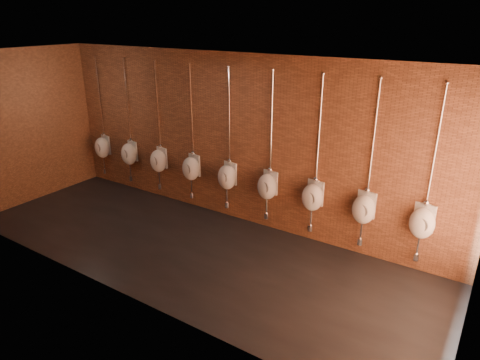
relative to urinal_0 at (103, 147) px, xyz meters
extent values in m
plane|color=black|center=(3.70, -1.37, -0.90)|extent=(8.50, 8.50, 0.00)
cube|color=black|center=(3.70, -1.37, 2.30)|extent=(8.50, 3.00, 0.04)
cube|color=#975837|center=(3.70, 0.13, 0.70)|extent=(8.50, 0.04, 3.20)
cube|color=#975837|center=(3.70, -2.87, 0.70)|extent=(8.50, 0.04, 3.20)
cube|color=#975837|center=(-0.55, -1.37, 0.70)|extent=(0.04, 3.00, 3.20)
ellipsoid|color=white|center=(0.00, -0.01, -0.02)|extent=(0.43, 0.39, 0.49)
cube|color=white|center=(0.00, 0.11, 0.03)|extent=(0.32, 0.10, 0.45)
cylinder|color=gray|center=(0.00, -0.14, 0.01)|extent=(0.22, 0.06, 0.22)
cylinder|color=white|center=(0.00, 0.09, 1.14)|extent=(0.03, 0.03, 1.82)
sphere|color=white|center=(0.00, 0.08, 0.29)|extent=(0.09, 0.09, 0.09)
cylinder|color=white|center=(0.00, 0.09, 2.05)|extent=(0.06, 0.06, 0.01)
cylinder|color=white|center=(0.00, -0.01, -0.37)|extent=(0.04, 0.04, 0.34)
cylinder|color=white|center=(0.00, -0.01, -0.60)|extent=(0.09, 0.09, 0.12)
cylinder|color=white|center=(0.00, 0.07, -0.60)|extent=(0.04, 0.16, 0.04)
ellipsoid|color=white|center=(0.89, -0.01, -0.02)|extent=(0.43, 0.39, 0.49)
cube|color=white|center=(0.89, 0.11, 0.03)|extent=(0.32, 0.10, 0.45)
cylinder|color=gray|center=(0.89, -0.14, 0.01)|extent=(0.22, 0.06, 0.22)
cylinder|color=white|center=(0.89, 0.09, 1.14)|extent=(0.03, 0.03, 1.82)
sphere|color=white|center=(0.89, 0.08, 0.29)|extent=(0.09, 0.09, 0.09)
cylinder|color=white|center=(0.89, 0.09, 2.05)|extent=(0.06, 0.06, 0.01)
cylinder|color=white|center=(0.89, -0.01, -0.37)|extent=(0.04, 0.04, 0.34)
cylinder|color=white|center=(0.89, -0.01, -0.60)|extent=(0.09, 0.09, 0.12)
cylinder|color=white|center=(0.89, 0.07, -0.60)|extent=(0.04, 0.16, 0.04)
ellipsoid|color=white|center=(1.78, -0.01, -0.02)|extent=(0.43, 0.39, 0.49)
cube|color=white|center=(1.78, 0.11, 0.03)|extent=(0.32, 0.10, 0.45)
cylinder|color=gray|center=(1.78, -0.14, 0.01)|extent=(0.22, 0.06, 0.22)
cylinder|color=white|center=(1.78, 0.09, 1.14)|extent=(0.03, 0.03, 1.82)
sphere|color=white|center=(1.78, 0.08, 0.29)|extent=(0.09, 0.09, 0.09)
cylinder|color=white|center=(1.78, 0.09, 2.05)|extent=(0.06, 0.06, 0.01)
cylinder|color=white|center=(1.78, -0.01, -0.37)|extent=(0.04, 0.04, 0.34)
cylinder|color=white|center=(1.78, -0.01, -0.60)|extent=(0.09, 0.09, 0.12)
cylinder|color=white|center=(1.78, 0.07, -0.60)|extent=(0.04, 0.16, 0.04)
ellipsoid|color=white|center=(2.67, -0.01, -0.02)|extent=(0.43, 0.39, 0.49)
cube|color=white|center=(2.67, 0.11, 0.03)|extent=(0.32, 0.10, 0.45)
cylinder|color=gray|center=(2.67, -0.14, 0.01)|extent=(0.22, 0.06, 0.22)
cylinder|color=white|center=(2.67, 0.09, 1.14)|extent=(0.03, 0.03, 1.82)
sphere|color=white|center=(2.67, 0.08, 0.29)|extent=(0.09, 0.09, 0.09)
cylinder|color=white|center=(2.67, 0.09, 2.05)|extent=(0.06, 0.06, 0.01)
cylinder|color=white|center=(2.67, -0.01, -0.37)|extent=(0.04, 0.04, 0.34)
cylinder|color=white|center=(2.67, -0.01, -0.60)|extent=(0.09, 0.09, 0.12)
cylinder|color=white|center=(2.67, 0.07, -0.60)|extent=(0.04, 0.16, 0.04)
ellipsoid|color=white|center=(3.56, -0.01, -0.02)|extent=(0.43, 0.39, 0.49)
cube|color=white|center=(3.56, 0.11, 0.03)|extent=(0.32, 0.10, 0.45)
cylinder|color=gray|center=(3.56, -0.14, 0.01)|extent=(0.22, 0.06, 0.22)
cylinder|color=white|center=(3.56, 0.09, 1.14)|extent=(0.03, 0.03, 1.82)
sphere|color=white|center=(3.56, 0.08, 0.29)|extent=(0.09, 0.09, 0.09)
cylinder|color=white|center=(3.56, 0.09, 2.05)|extent=(0.06, 0.06, 0.01)
cylinder|color=white|center=(3.56, -0.01, -0.37)|extent=(0.04, 0.04, 0.34)
cylinder|color=white|center=(3.56, -0.01, -0.60)|extent=(0.09, 0.09, 0.12)
cylinder|color=white|center=(3.56, 0.07, -0.60)|extent=(0.04, 0.16, 0.04)
ellipsoid|color=white|center=(4.46, -0.01, -0.02)|extent=(0.43, 0.39, 0.49)
cube|color=white|center=(4.46, 0.11, 0.03)|extent=(0.32, 0.10, 0.45)
cylinder|color=gray|center=(4.46, -0.14, 0.01)|extent=(0.22, 0.06, 0.22)
cylinder|color=white|center=(4.46, 0.09, 1.14)|extent=(0.03, 0.03, 1.82)
sphere|color=white|center=(4.46, 0.08, 0.29)|extent=(0.09, 0.09, 0.09)
cylinder|color=white|center=(4.46, 0.09, 2.05)|extent=(0.06, 0.06, 0.01)
cylinder|color=white|center=(4.46, -0.01, -0.37)|extent=(0.04, 0.04, 0.34)
cylinder|color=white|center=(4.46, -0.01, -0.60)|extent=(0.09, 0.09, 0.12)
cylinder|color=white|center=(4.46, 0.07, -0.60)|extent=(0.04, 0.16, 0.04)
ellipsoid|color=white|center=(5.35, -0.01, -0.02)|extent=(0.43, 0.39, 0.49)
cube|color=white|center=(5.35, 0.11, 0.03)|extent=(0.32, 0.10, 0.45)
cylinder|color=gray|center=(5.35, -0.14, 0.01)|extent=(0.22, 0.06, 0.22)
cylinder|color=white|center=(5.35, 0.09, 1.14)|extent=(0.03, 0.03, 1.82)
sphere|color=white|center=(5.35, 0.08, 0.29)|extent=(0.09, 0.09, 0.09)
cylinder|color=white|center=(5.35, 0.09, 2.05)|extent=(0.06, 0.06, 0.01)
cylinder|color=white|center=(5.35, -0.01, -0.37)|extent=(0.04, 0.04, 0.34)
cylinder|color=white|center=(5.35, -0.01, -0.60)|extent=(0.09, 0.09, 0.12)
cylinder|color=white|center=(5.35, 0.07, -0.60)|extent=(0.04, 0.16, 0.04)
ellipsoid|color=white|center=(6.24, -0.01, -0.02)|extent=(0.43, 0.39, 0.49)
cube|color=white|center=(6.24, 0.11, 0.03)|extent=(0.32, 0.10, 0.45)
cylinder|color=gray|center=(6.24, -0.14, 0.01)|extent=(0.22, 0.06, 0.22)
cylinder|color=white|center=(6.24, 0.09, 1.14)|extent=(0.03, 0.03, 1.82)
sphere|color=white|center=(6.24, 0.08, 0.29)|extent=(0.09, 0.09, 0.09)
cylinder|color=white|center=(6.24, 0.09, 2.05)|extent=(0.06, 0.06, 0.01)
cylinder|color=white|center=(6.24, -0.01, -0.37)|extent=(0.04, 0.04, 0.34)
cylinder|color=white|center=(6.24, -0.01, -0.60)|extent=(0.09, 0.09, 0.12)
cylinder|color=white|center=(6.24, 0.07, -0.60)|extent=(0.04, 0.16, 0.04)
ellipsoid|color=white|center=(7.13, -0.01, -0.02)|extent=(0.43, 0.39, 0.49)
cube|color=white|center=(7.13, 0.11, 0.03)|extent=(0.32, 0.10, 0.45)
cylinder|color=gray|center=(7.13, -0.14, 0.01)|extent=(0.22, 0.06, 0.22)
cylinder|color=white|center=(7.13, 0.09, 1.14)|extent=(0.03, 0.03, 1.82)
sphere|color=white|center=(7.13, 0.08, 0.29)|extent=(0.09, 0.09, 0.09)
cylinder|color=white|center=(7.13, 0.09, 2.05)|extent=(0.06, 0.06, 0.01)
cylinder|color=white|center=(7.13, -0.01, -0.37)|extent=(0.04, 0.04, 0.34)
cylinder|color=white|center=(7.13, -0.01, -0.60)|extent=(0.09, 0.09, 0.12)
cylinder|color=white|center=(7.13, 0.07, -0.60)|extent=(0.04, 0.16, 0.04)
camera|label=1|loc=(7.96, -6.32, 2.92)|focal=32.00mm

